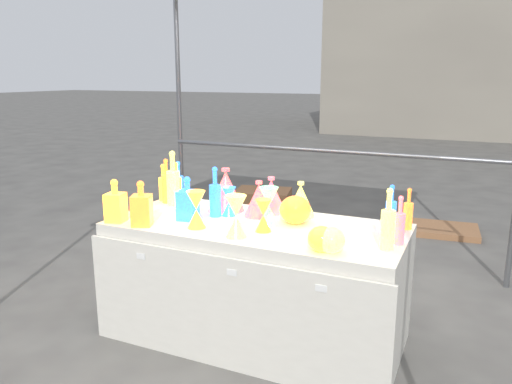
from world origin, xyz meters
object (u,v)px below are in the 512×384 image
at_px(decanter_0, 115,201).
at_px(lampshade_0, 226,189).
at_px(bottle_0, 163,182).
at_px(hourglass_0, 263,215).
at_px(display_table, 255,281).
at_px(globe_0, 322,240).
at_px(cardboard_box_closed, 263,209).

xyz_separation_m(decanter_0, lampshade_0, (0.50, 0.51, 0.01)).
bearing_deg(bottle_0, hourglass_0, -21.68).
xyz_separation_m(display_table, globe_0, (0.51, -0.30, 0.44)).
distance_m(bottle_0, globe_0, 1.47).
distance_m(decanter_0, globe_0, 1.32).
bearing_deg(decanter_0, bottle_0, 81.43).
bearing_deg(display_table, bottle_0, 162.50).
bearing_deg(lampshade_0, globe_0, -15.16).
xyz_separation_m(decanter_0, globe_0, (1.32, 0.01, -0.07)).
height_order(display_table, lampshade_0, lampshade_0).
bearing_deg(bottle_0, decanter_0, -86.18).
height_order(hourglass_0, lampshade_0, lampshade_0).
relative_size(display_table, decanter_0, 6.85).
height_order(cardboard_box_closed, lampshade_0, lampshade_0).
distance_m(bottle_0, decanter_0, 0.57).
bearing_deg(display_table, cardboard_box_closed, 112.36).
bearing_deg(globe_0, decanter_0, -179.70).
bearing_deg(hourglass_0, decanter_0, -168.03).
distance_m(cardboard_box_closed, hourglass_0, 2.57).
height_order(globe_0, lampshade_0, lampshade_0).
xyz_separation_m(bottle_0, decanter_0, (0.04, -0.57, 0.00)).
bearing_deg(globe_0, cardboard_box_closed, 119.60).
relative_size(cardboard_box_closed, globe_0, 3.90).
xyz_separation_m(hourglass_0, lampshade_0, (-0.41, 0.32, 0.05)).
bearing_deg(lampshade_0, decanter_0, -117.60).
distance_m(display_table, decanter_0, 1.01).
bearing_deg(decanter_0, cardboard_box_closed, 79.53).
bearing_deg(decanter_0, lampshade_0, 33.45).
bearing_deg(bottle_0, globe_0, -22.52).
height_order(cardboard_box_closed, globe_0, globe_0).
bearing_deg(cardboard_box_closed, hourglass_0, -79.17).
height_order(display_table, cardboard_box_closed, display_table).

